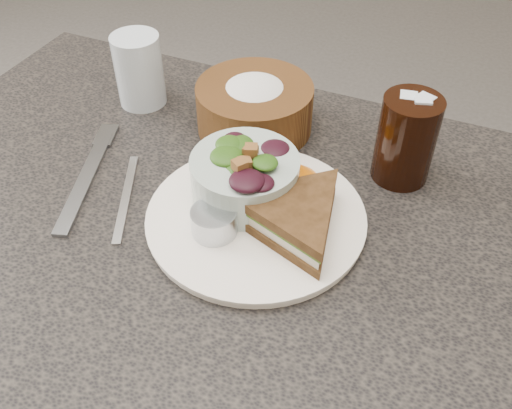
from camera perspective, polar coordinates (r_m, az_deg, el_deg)
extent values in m
cube|color=black|center=(1.04, -3.30, -16.12)|extent=(1.00, 0.70, 0.75)
cylinder|color=white|center=(0.73, 0.00, -1.36)|extent=(0.28, 0.28, 0.01)
cylinder|color=#ABB1B9|center=(0.70, -4.22, -1.74)|extent=(0.07, 0.07, 0.03)
cone|color=orange|center=(0.77, 4.07, 3.34)|extent=(0.09, 0.09, 0.03)
cube|color=#91969E|center=(0.83, -16.74, 2.28)|extent=(0.09, 0.21, 0.01)
cube|color=#B0B1B2|center=(0.79, -12.88, 0.68)|extent=(0.08, 0.16, 0.00)
cylinder|color=silver|center=(0.95, -11.61, 13.02)|extent=(0.09, 0.09, 0.12)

